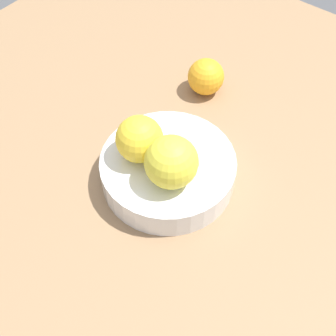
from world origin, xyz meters
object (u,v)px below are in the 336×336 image
Objects in this scene: orange_loose_0 at (206,77)px; orange_in_bowl_1 at (140,139)px; fruit_bowl at (168,170)px; orange_in_bowl_0 at (171,162)px.

orange_in_bowl_1 is at bearing -171.44° from orange_loose_0.
fruit_bowl is 7.08cm from orange_in_bowl_1.
orange_in_bowl_0 is at bearing -96.17° from orange_in_bowl_1.
orange_in_bowl_0 is 1.09× the size of orange_in_bowl_1.
fruit_bowl is at bearing -66.95° from orange_in_bowl_1.
fruit_bowl is 3.14× the size of orange_loose_0.
orange_in_bowl_0 reaches higher than orange_loose_0.
fruit_bowl is at bearing 46.04° from orange_in_bowl_0.
fruit_bowl is at bearing -160.29° from orange_loose_0.
orange_in_bowl_0 is 6.18cm from orange_in_bowl_1.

